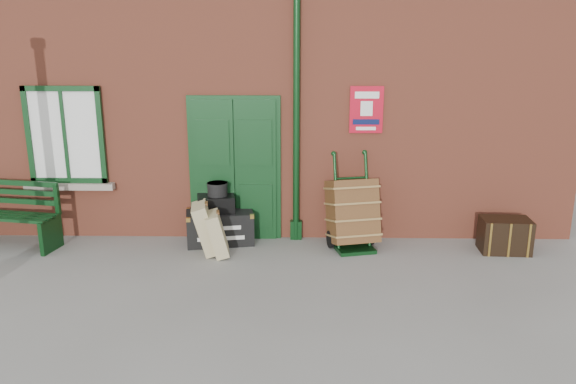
{
  "coord_description": "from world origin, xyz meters",
  "views": [
    {
      "loc": [
        0.7,
        -6.99,
        3.07
      ],
      "look_at": [
        0.54,
        0.6,
        1.0
      ],
      "focal_mm": 35.0,
      "sensor_mm": 36.0,
      "label": 1
    }
  ],
  "objects_px": {
    "porter_trolley": "(352,213)",
    "dark_trunk": "(505,235)",
    "bench": "(5,213)",
    "houdini_trunk": "(220,227)"
  },
  "relations": [
    {
      "from": "porter_trolley",
      "to": "dark_trunk",
      "type": "distance_m",
      "value": 2.29
    },
    {
      "from": "porter_trolley",
      "to": "houdini_trunk",
      "type": "bearing_deg",
      "value": 162.14
    },
    {
      "from": "houdini_trunk",
      "to": "bench",
      "type": "bearing_deg",
      "value": 172.53
    },
    {
      "from": "bench",
      "to": "porter_trolley",
      "type": "xyz_separation_m",
      "value": [
        5.28,
        0.02,
        0.03
      ]
    },
    {
      "from": "porter_trolley",
      "to": "dark_trunk",
      "type": "xyz_separation_m",
      "value": [
        2.26,
        -0.13,
        -0.3
      ]
    },
    {
      "from": "houdini_trunk",
      "to": "porter_trolley",
      "type": "height_order",
      "value": "porter_trolley"
    },
    {
      "from": "bench",
      "to": "dark_trunk",
      "type": "distance_m",
      "value": 7.55
    },
    {
      "from": "porter_trolley",
      "to": "dark_trunk",
      "type": "bearing_deg",
      "value": -16.65
    },
    {
      "from": "bench",
      "to": "houdini_trunk",
      "type": "bearing_deg",
      "value": 13.43
    },
    {
      "from": "bench",
      "to": "porter_trolley",
      "type": "bearing_deg",
      "value": 10.41
    }
  ]
}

